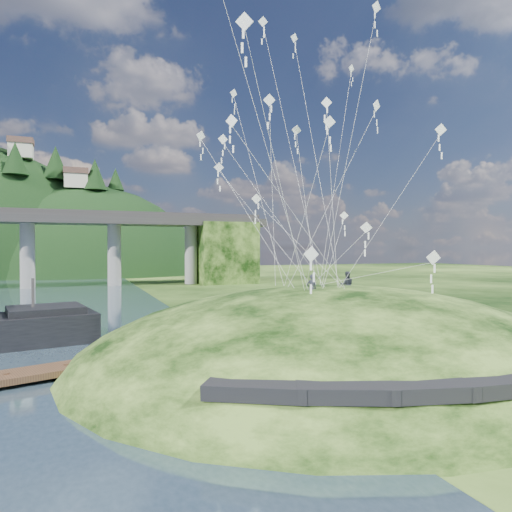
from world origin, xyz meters
name	(u,v)px	position (x,y,z in m)	size (l,w,h in m)	color
ground	(229,381)	(0.00, 0.00, 0.00)	(320.00, 320.00, 0.00)	black
grass_hill	(333,383)	(8.00, 2.00, -1.50)	(36.00, 32.00, 13.00)	black
footpath	(466,376)	(7.46, -9.74, 2.08)	(22.29, 5.84, 0.83)	black
wooden_dock	(66,368)	(-8.63, 4.55, 0.46)	(14.76, 6.52, 1.05)	#3D2619
kite_flyers	(337,272)	(8.85, 2.87, 5.90)	(4.99, 2.96, 1.94)	#252832
kite_swarm	(299,117)	(6.18, 3.46, 16.52)	(17.21, 17.43, 21.45)	white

